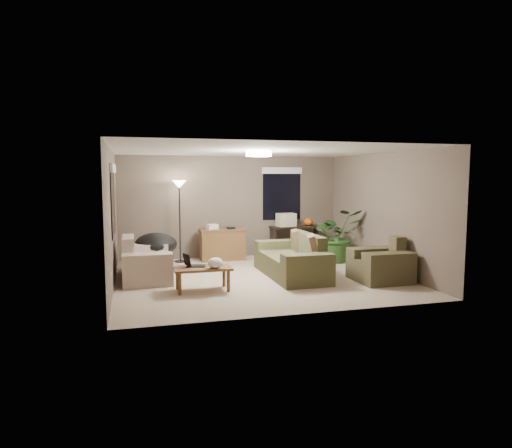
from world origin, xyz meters
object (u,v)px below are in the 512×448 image
object	(u,v)px
papasan_chair	(156,248)
houseplant	(336,241)
main_sofa	(293,261)
armchair	(381,266)
console_table	(295,238)
cat_scratching_post	(366,263)
loveseat	(145,264)
floor_lamp	(179,194)
coffee_table	(203,271)
desk	(222,244)

from	to	relation	value
papasan_chair	houseplant	size ratio (longest dim) A/B	0.94
main_sofa	armchair	bearing A→B (deg)	-30.54
console_table	cat_scratching_post	distance (m)	2.53
loveseat	main_sofa	bearing A→B (deg)	-9.60
papasan_chair	floor_lamp	bearing A→B (deg)	52.18
main_sofa	cat_scratching_post	world-z (taller)	main_sofa
houseplant	papasan_chair	bearing A→B (deg)	177.35
coffee_table	loveseat	bearing A→B (deg)	128.06
houseplant	loveseat	bearing A→B (deg)	-171.30
main_sofa	console_table	xyz separation A→B (m)	(0.88, 2.26, 0.14)
desk	floor_lamp	distance (m)	1.58
coffee_table	cat_scratching_post	world-z (taller)	cat_scratching_post
desk	console_table	distance (m)	1.92
cat_scratching_post	desk	bearing A→B (deg)	138.62
floor_lamp	desk	bearing A→B (deg)	-0.36
armchair	coffee_table	world-z (taller)	armchair
main_sofa	coffee_table	world-z (taller)	main_sofa
main_sofa	houseplant	bearing A→B (deg)	37.81
main_sofa	floor_lamp	xyz separation A→B (m)	(-2.04, 2.12, 1.30)
loveseat	coffee_table	size ratio (longest dim) A/B	1.60
console_table	papasan_chair	bearing A→B (deg)	-165.50
armchair	desk	size ratio (longest dim) A/B	0.91
armchair	main_sofa	bearing A→B (deg)	149.46
floor_lamp	coffee_table	bearing A→B (deg)	-87.98
floor_lamp	armchair	bearing A→B (deg)	-40.36
loveseat	coffee_table	bearing A→B (deg)	-51.94
armchair	houseplant	bearing A→B (deg)	89.43
armchair	floor_lamp	bearing A→B (deg)	139.64
desk	cat_scratching_post	distance (m)	3.45
coffee_table	console_table	size ratio (longest dim) A/B	0.77
armchair	papasan_chair	distance (m)	4.68
coffee_table	console_table	distance (m)	4.11
main_sofa	cat_scratching_post	size ratio (longest dim) A/B	4.40
cat_scratching_post	console_table	bearing A→B (deg)	105.53
papasan_chair	loveseat	bearing A→B (deg)	-106.60
loveseat	desk	distance (m)	2.47
loveseat	armchair	distance (m)	4.58
desk	loveseat	bearing A→B (deg)	-138.87
cat_scratching_post	coffee_table	bearing A→B (deg)	-170.88
papasan_chair	cat_scratching_post	xyz separation A→B (m)	(4.19, -1.52, -0.25)
loveseat	desk	world-z (taller)	loveseat
main_sofa	loveseat	distance (m)	2.93
loveseat	cat_scratching_post	distance (m)	4.49
loveseat	console_table	xyz separation A→B (m)	(3.77, 1.77, 0.14)
main_sofa	loveseat	bearing A→B (deg)	170.40
main_sofa	houseplant	size ratio (longest dim) A/B	1.75
armchair	loveseat	bearing A→B (deg)	162.71
main_sofa	houseplant	distance (m)	1.90
armchair	papasan_chair	size ratio (longest dim) A/B	0.85
loveseat	papasan_chair	distance (m)	0.92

